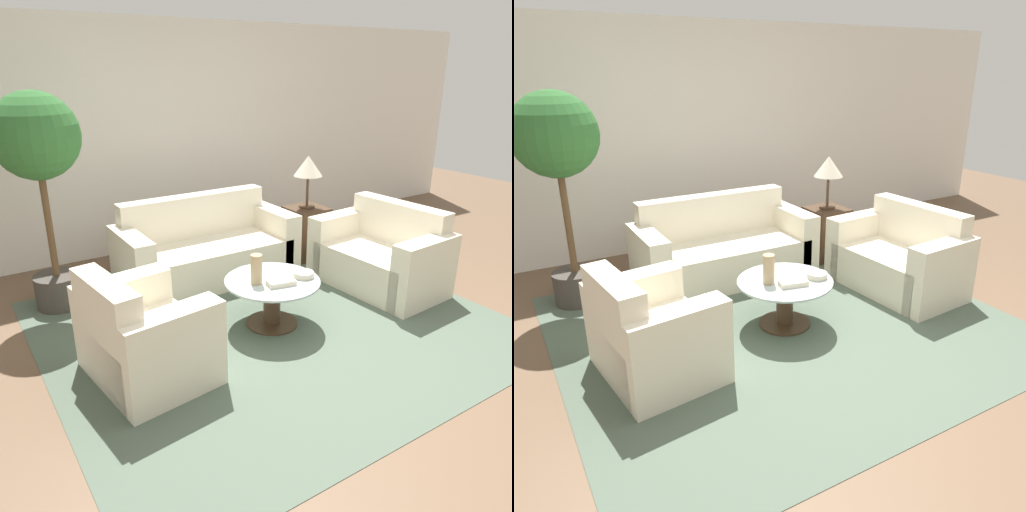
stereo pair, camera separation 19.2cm
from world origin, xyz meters
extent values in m
plane|color=brown|center=(0.00, 0.00, 0.00)|extent=(14.00, 14.00, 0.00)
cube|color=white|center=(0.00, 3.10, 1.30)|extent=(10.00, 0.06, 2.60)
cube|color=#4C5B4C|center=(-0.08, 0.65, 0.00)|extent=(3.68, 3.30, 0.01)
cube|color=beige|center=(-0.08, 1.80, 0.20)|extent=(1.61, 0.79, 0.40)
cube|color=beige|center=(-0.08, 2.10, 0.42)|extent=(1.61, 0.18, 0.84)
cube|color=beige|center=(-0.89, 1.80, 0.32)|extent=(0.20, 0.79, 0.64)
cube|color=beige|center=(0.72, 1.80, 0.32)|extent=(0.20, 0.79, 0.64)
cube|color=beige|center=(-1.25, 0.51, 0.20)|extent=(0.80, 0.79, 0.40)
cube|color=beige|center=(-1.52, 0.47, 0.41)|extent=(0.26, 0.73, 0.81)
cube|color=beige|center=(-1.20, 0.15, 0.32)|extent=(0.74, 0.28, 0.64)
cube|color=beige|center=(-1.29, 0.86, 0.32)|extent=(0.74, 0.28, 0.64)
cube|color=beige|center=(1.26, 0.73, 0.20)|extent=(0.82, 1.12, 0.40)
cube|color=beige|center=(1.54, 0.74, 0.41)|extent=(0.25, 1.09, 0.83)
cube|color=beige|center=(1.22, 1.26, 0.32)|extent=(0.76, 0.25, 0.64)
cube|color=beige|center=(1.29, 0.19, 0.32)|extent=(0.76, 0.25, 0.64)
cylinder|color=#422D1E|center=(-0.08, 0.65, 0.01)|extent=(0.44, 0.44, 0.02)
cylinder|color=#422D1E|center=(-0.08, 0.65, 0.20)|extent=(0.15, 0.15, 0.40)
cylinder|color=#B2C6C6|center=(-0.08, 0.65, 0.41)|extent=(0.81, 0.81, 0.02)
cube|color=#422D1E|center=(1.19, 1.79, 0.29)|extent=(0.42, 0.42, 0.59)
cylinder|color=#422D1E|center=(1.19, 1.79, 0.60)|extent=(0.18, 0.18, 0.02)
cylinder|color=#422D1E|center=(1.19, 1.79, 0.78)|extent=(0.03, 0.03, 0.34)
cone|color=beige|center=(1.19, 1.79, 1.06)|extent=(0.32, 0.32, 0.22)
cylinder|color=#3D3833|center=(-1.53, 2.02, 0.15)|extent=(0.42, 0.42, 0.31)
cylinder|color=brown|center=(-1.53, 2.02, 0.83)|extent=(0.06, 0.06, 1.05)
sphere|color=#2D662D|center=(-1.53, 2.02, 1.55)|extent=(0.73, 0.73, 0.73)
cylinder|color=tan|center=(-0.23, 0.66, 0.54)|extent=(0.10, 0.10, 0.25)
cylinder|color=beige|center=(0.18, 0.55, 0.44)|extent=(0.17, 0.17, 0.05)
cube|color=beige|center=(-0.08, 0.52, 0.44)|extent=(0.25, 0.16, 0.04)
camera|label=1|loc=(-2.28, -2.50, 2.09)|focal=35.00mm
camera|label=2|loc=(-2.12, -2.60, 2.09)|focal=35.00mm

